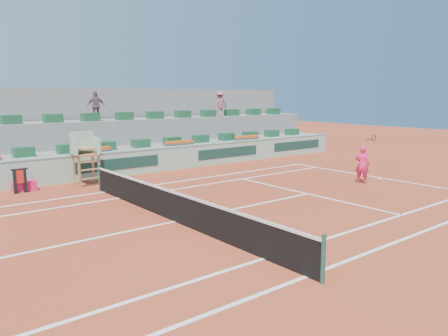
# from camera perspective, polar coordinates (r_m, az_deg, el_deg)

# --- Properties ---
(ground) EXTENTS (90.00, 90.00, 0.00)m
(ground) POSITION_cam_1_polar(r_m,az_deg,el_deg) (14.16, -6.43, -6.98)
(ground) COLOR #97351D
(ground) RESTS_ON ground
(seating_tier_lower) EXTENTS (36.00, 4.00, 1.20)m
(seating_tier_lower) POSITION_cam_1_polar(r_m,az_deg,el_deg) (23.62, -20.41, 0.62)
(seating_tier_lower) COLOR gray
(seating_tier_lower) RESTS_ON ground
(seating_tier_upper) EXTENTS (36.00, 2.40, 2.60)m
(seating_tier_upper) POSITION_cam_1_polar(r_m,az_deg,el_deg) (25.04, -21.65, 2.64)
(seating_tier_upper) COLOR gray
(seating_tier_upper) RESTS_ON ground
(stadium_back_wall) EXTENTS (36.00, 0.40, 4.40)m
(stadium_back_wall) POSITION_cam_1_polar(r_m,az_deg,el_deg) (26.49, -22.79, 4.86)
(stadium_back_wall) COLOR gray
(stadium_back_wall) RESTS_ON ground
(player_bag) EXTENTS (0.95, 0.42, 0.42)m
(player_bag) POSITION_cam_1_polar(r_m,az_deg,el_deg) (20.24, -24.65, -2.18)
(player_bag) COLOR #F92068
(player_bag) RESTS_ON ground
(spectator_mid) EXTENTS (0.99, 0.49, 1.63)m
(spectator_mid) POSITION_cam_1_polar(r_m,az_deg,el_deg) (24.98, -16.37, 7.78)
(spectator_mid) COLOR #764F5D
(spectator_mid) RESTS_ON seating_tier_upper
(spectator_right) EXTENTS (1.08, 0.62, 1.67)m
(spectator_right) POSITION_cam_1_polar(r_m,az_deg,el_deg) (29.31, -0.52, 8.39)
(spectator_right) COLOR #A65361
(spectator_right) RESTS_ON seating_tier_upper
(court_lines) EXTENTS (23.89, 11.09, 0.01)m
(court_lines) POSITION_cam_1_polar(r_m,az_deg,el_deg) (14.16, -6.43, -6.96)
(court_lines) COLOR white
(court_lines) RESTS_ON ground
(tennis_net) EXTENTS (0.10, 11.97, 1.10)m
(tennis_net) POSITION_cam_1_polar(r_m,az_deg,el_deg) (14.02, -6.47, -4.91)
(tennis_net) COLOR black
(tennis_net) RESTS_ON ground
(advertising_hoarding) EXTENTS (36.00, 0.34, 1.26)m
(advertising_hoarding) POSITION_cam_1_polar(r_m,az_deg,el_deg) (21.56, -18.52, 0.01)
(advertising_hoarding) COLOR #96BDA6
(advertising_hoarding) RESTS_ON ground
(umpire_chair) EXTENTS (1.10, 0.90, 2.40)m
(umpire_chair) POSITION_cam_1_polar(r_m,az_deg,el_deg) (20.49, -17.74, 2.15)
(umpire_chair) COLOR #9E6B3C
(umpire_chair) RESTS_ON ground
(seat_row_lower) EXTENTS (32.90, 0.60, 0.44)m
(seat_row_lower) POSITION_cam_1_polar(r_m,az_deg,el_deg) (22.66, -19.81, 2.39)
(seat_row_lower) COLOR #1A502E
(seat_row_lower) RESTS_ON seating_tier_lower
(seat_row_upper) EXTENTS (32.90, 0.60, 0.44)m
(seat_row_upper) POSITION_cam_1_polar(r_m,az_deg,el_deg) (24.35, -21.45, 6.07)
(seat_row_upper) COLOR #1A502E
(seat_row_upper) RESTS_ON seating_tier_upper
(flower_planters) EXTENTS (26.80, 0.36, 0.28)m
(flower_planters) POSITION_cam_1_polar(r_m,az_deg,el_deg) (21.48, -22.89, 1.61)
(flower_planters) COLOR #4D4D4D
(flower_planters) RESTS_ON seating_tier_lower
(towel_rack) EXTENTS (0.66, 0.11, 1.03)m
(towel_rack) POSITION_cam_1_polar(r_m,az_deg,el_deg) (19.82, -25.11, -1.28)
(towel_rack) COLOR black
(towel_rack) RESTS_ON ground
(tennis_player) EXTENTS (0.62, 0.93, 2.28)m
(tennis_player) POSITION_cam_1_polar(r_m,az_deg,el_deg) (20.91, 17.61, 0.45)
(tennis_player) COLOR #F92068
(tennis_player) RESTS_ON ground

